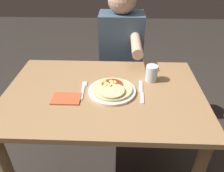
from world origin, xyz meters
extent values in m
cube|color=#9E754C|center=(0.00, 0.00, 0.74)|extent=(1.10, 0.73, 0.03)
cylinder|color=#9E754C|center=(-0.49, 0.31, 0.36)|extent=(0.06, 0.06, 0.72)
cylinder|color=#9E754C|center=(0.49, 0.31, 0.36)|extent=(0.06, 0.06, 0.72)
cylinder|color=silver|center=(0.05, -0.01, 0.76)|extent=(0.26, 0.26, 0.01)
cylinder|color=#E0C689|center=(0.05, -0.01, 0.77)|extent=(0.22, 0.22, 0.01)
cylinder|color=#9E2819|center=(0.05, 0.03, 0.78)|extent=(0.12, 0.12, 0.00)
cylinder|color=beige|center=(0.05, -0.04, 0.79)|extent=(0.14, 0.14, 0.01)
cylinder|color=#E5BC5B|center=(0.02, 0.01, 0.79)|extent=(0.02, 0.03, 0.02)
cylinder|color=#E5BC5B|center=(0.05, 0.03, 0.79)|extent=(0.04, 0.04, 0.02)
cylinder|color=#E5BC5B|center=(0.03, 0.00, 0.79)|extent=(0.03, 0.03, 0.02)
cylinder|color=#E5BC5B|center=(0.06, 0.03, 0.79)|extent=(0.03, 0.03, 0.02)
cylinder|color=#E5BC5B|center=(0.01, 0.04, 0.79)|extent=(0.02, 0.03, 0.02)
cylinder|color=#E5BC5B|center=(0.02, 0.02, 0.79)|extent=(0.03, 0.03, 0.02)
cube|color=silver|center=(-0.12, -0.02, 0.76)|extent=(0.02, 0.13, 0.00)
cube|color=silver|center=(-0.12, 0.07, 0.76)|extent=(0.03, 0.05, 0.00)
cube|color=silver|center=(0.21, -0.06, 0.76)|extent=(0.02, 0.10, 0.00)
cube|color=silver|center=(0.21, 0.05, 0.76)|extent=(0.03, 0.12, 0.00)
cylinder|color=silver|center=(0.28, 0.13, 0.80)|extent=(0.07, 0.07, 0.10)
cube|color=#C6512D|center=(-0.19, -0.08, 0.76)|extent=(0.15, 0.11, 0.01)
cylinder|color=#2D2D38|center=(0.02, 0.63, 0.24)|extent=(0.11, 0.11, 0.49)
cylinder|color=#2D2D38|center=(0.17, 0.63, 0.24)|extent=(0.11, 0.11, 0.49)
cube|color=#3D5166|center=(0.09, 0.63, 0.75)|extent=(0.34, 0.22, 0.53)
sphere|color=tan|center=(0.09, 0.63, 1.11)|extent=(0.21, 0.21, 0.21)
cylinder|color=tan|center=(0.20, 0.37, 0.88)|extent=(0.07, 0.30, 0.07)
camera|label=1|loc=(0.09, -1.00, 1.45)|focal=35.00mm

